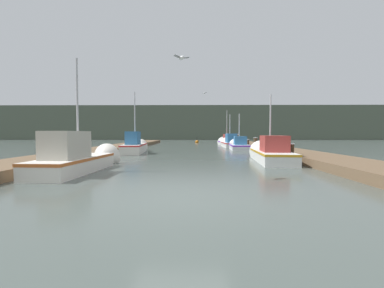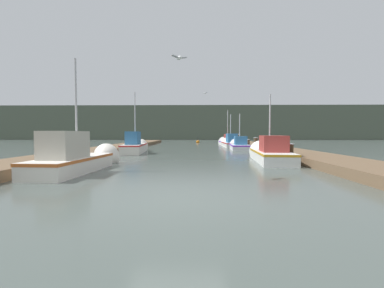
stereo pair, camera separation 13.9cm
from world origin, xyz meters
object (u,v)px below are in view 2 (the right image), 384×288
(fishing_boat_2, at_px, (136,146))
(seagull_lead, at_px, (179,58))
(fishing_boat_0, at_px, (80,158))
(mooring_piling_0, at_px, (249,144))
(channel_buoy, at_px, (198,142))
(fishing_boat_1, at_px, (269,153))
(fishing_boat_4, at_px, (230,143))
(seagull_1, at_px, (205,93))
(fishing_boat_3, at_px, (239,145))
(mooring_piling_3, at_px, (239,140))
(fishing_boat_5, at_px, (227,142))
(mooring_piling_1, at_px, (290,153))
(mooring_piling_2, at_px, (256,144))

(fishing_boat_2, relative_size, seagull_lead, 11.53)
(fishing_boat_0, bearing_deg, seagull_lead, -20.18)
(mooring_piling_0, xyz_separation_m, channel_buoy, (-4.73, 15.58, -0.32))
(fishing_boat_1, xyz_separation_m, fishing_boat_4, (-0.29, 14.41, 0.00))
(fishing_boat_4, bearing_deg, seagull_lead, -102.96)
(fishing_boat_2, relative_size, fishing_boat_4, 1.07)
(fishing_boat_2, bearing_deg, seagull_1, 38.62)
(fishing_boat_3, distance_m, mooring_piling_3, 6.04)
(mooring_piling_3, bearing_deg, fishing_boat_5, 108.24)
(fishing_boat_4, distance_m, seagull_lead, 20.83)
(fishing_boat_5, xyz_separation_m, mooring_piling_3, (1.01, -3.06, 0.30))
(fishing_boat_3, distance_m, seagull_lead, 16.45)
(fishing_boat_2, relative_size, fishing_boat_5, 1.23)
(fishing_boat_5, height_order, mooring_piling_0, fishing_boat_5)
(mooring_piling_0, distance_m, seagull_lead, 16.91)
(fishing_boat_4, xyz_separation_m, mooring_piling_3, (1.19, 1.29, 0.26))
(fishing_boat_3, height_order, seagull_lead, seagull_lead)
(fishing_boat_2, distance_m, seagull_lead, 12.63)
(mooring_piling_0, bearing_deg, fishing_boat_2, -156.19)
(mooring_piling_0, distance_m, mooring_piling_1, 10.94)
(seagull_1, bearing_deg, mooring_piling_3, -96.56)
(mooring_piling_2, height_order, seagull_lead, seagull_lead)
(mooring_piling_2, xyz_separation_m, mooring_piling_3, (0.05, 8.76, 0.11))
(mooring_piling_0, bearing_deg, fishing_boat_3, -166.39)
(fishing_boat_1, xyz_separation_m, seagull_1, (-3.24, 10.93, 4.96))
(seagull_lead, xyz_separation_m, seagull_1, (1.30, 16.62, 1.42))
(seagull_lead, height_order, seagull_1, seagull_1)
(fishing_boat_2, distance_m, mooring_piling_3, 13.89)
(fishing_boat_2, height_order, mooring_piling_0, fishing_boat_2)
(fishing_boat_0, xyz_separation_m, channel_buoy, (4.83, 29.48, -0.34))
(fishing_boat_2, bearing_deg, fishing_boat_3, 19.99)
(channel_buoy, xyz_separation_m, seagull_lead, (-0.68, -31.22, 3.82))
(fishing_boat_1, bearing_deg, mooring_piling_0, 90.00)
(mooring_piling_3, xyz_separation_m, seagull_lead, (-5.43, -21.37, 3.28))
(mooring_piling_3, height_order, seagull_1, seagull_1)
(fishing_boat_1, xyz_separation_m, mooring_piling_1, (0.83, -0.99, 0.06))
(mooring_piling_2, distance_m, channel_buoy, 19.20)
(fishing_boat_1, bearing_deg, channel_buoy, 103.59)
(seagull_1, bearing_deg, fishing_boat_2, 77.86)
(seagull_1, bearing_deg, seagull_lead, 119.95)
(fishing_boat_2, bearing_deg, channel_buoy, 71.30)
(fishing_boat_0, height_order, mooring_piling_2, fishing_boat_0)
(fishing_boat_2, height_order, channel_buoy, fishing_boat_2)
(fishing_boat_0, relative_size, fishing_boat_4, 0.96)
(fishing_boat_4, bearing_deg, channel_buoy, 106.70)
(fishing_boat_2, height_order, mooring_piling_1, fishing_boat_2)
(mooring_piling_0, height_order, seagull_1, seagull_1)
(mooring_piling_2, xyz_separation_m, seagull_lead, (-5.39, -12.62, 3.39))
(mooring_piling_0, bearing_deg, mooring_piling_3, 89.77)
(mooring_piling_1, bearing_deg, fishing_boat_5, 92.74)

